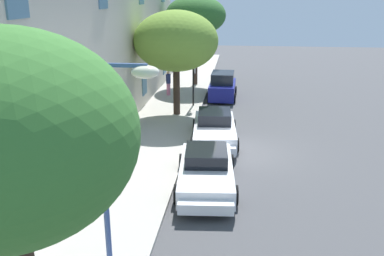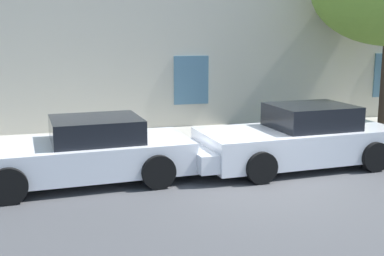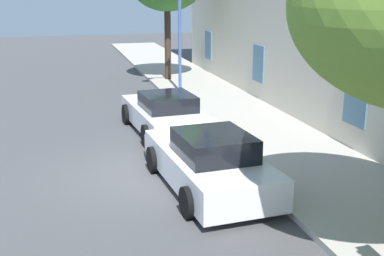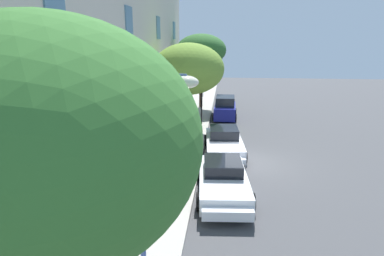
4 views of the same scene
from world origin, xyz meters
name	(u,v)px [view 2 (image 2 of 4)]	position (x,y,z in m)	size (l,w,h in m)	color
ground_plane	(267,187)	(0.00, 0.00, 0.00)	(80.00, 80.00, 0.00)	#444447
sidewalk	(207,140)	(0.00, 4.27, 0.07)	(60.00, 3.57, 0.14)	#A8A399
sportscar_red_lead	(73,154)	(-3.76, 1.33, 0.60)	(5.07, 2.43, 1.34)	white
sportscar_yellow_flank	(291,140)	(1.16, 1.32, 0.62)	(5.07, 2.41, 1.43)	white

